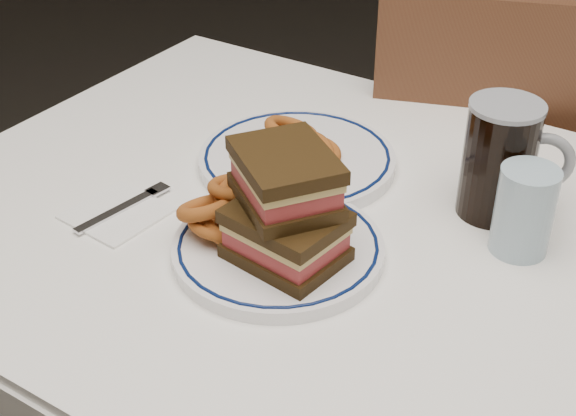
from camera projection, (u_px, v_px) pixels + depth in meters
The scene contains 11 objects.
dining_table at pixel (367, 298), 1.10m from camera, with size 1.27×0.87×0.75m.
chair_far at pixel (484, 190), 1.58m from camera, with size 0.55×0.55×0.94m.
main_plate at pixel (278, 248), 1.00m from camera, with size 0.27×0.27×0.02m.
reuben_sandwich at pixel (286, 207), 0.94m from camera, with size 0.17×0.16×0.13m.
onion_rings_main at pixel (228, 209), 1.00m from camera, with size 0.12×0.12×0.10m.
ketchup_ramekin at pixel (295, 190), 1.07m from camera, with size 0.06×0.06×0.03m.
beer_mug at pixel (502, 159), 1.04m from camera, with size 0.14×0.10×0.16m.
water_glass at pixel (524, 211), 0.99m from camera, with size 0.07×0.07×0.12m, color #9CB8C9.
far_plate at pixel (297, 159), 1.18m from camera, with size 0.29×0.29×0.02m.
onion_rings_far at pixel (301, 144), 1.15m from camera, with size 0.12×0.10×0.08m.
napkin_fork at pixel (119, 212), 1.08m from camera, with size 0.13×0.15×0.01m.
Camera 1 is at (0.37, -0.77, 1.35)m, focal length 50.00 mm.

